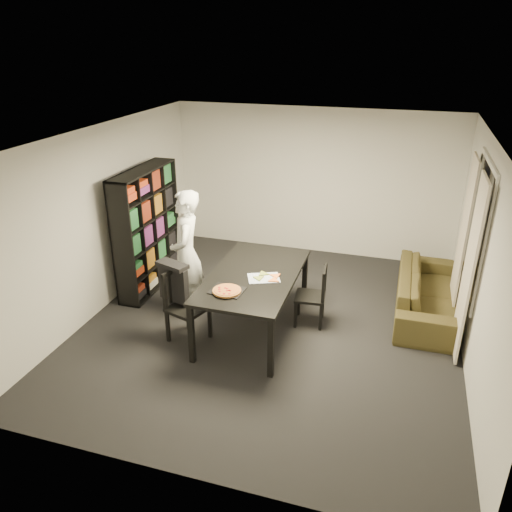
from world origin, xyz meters
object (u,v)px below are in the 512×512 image
(bookshelf, at_px, (147,230))
(pepperoni_pizza, at_px, (227,291))
(dining_table, at_px, (254,279))
(person, at_px, (186,254))
(baking_tray, at_px, (227,290))
(sofa, at_px, (427,293))
(chair_right, at_px, (316,292))
(chair_left, at_px, (182,300))

(bookshelf, distance_m, pepperoni_pizza, 2.24)
(dining_table, distance_m, person, 1.07)
(baking_tray, xyz_separation_m, sofa, (2.42, 1.70, -0.53))
(chair_right, bearing_deg, sofa, 112.46)
(baking_tray, bearing_deg, bookshelf, 143.81)
(chair_right, bearing_deg, dining_table, -68.59)
(person, relative_size, pepperoni_pizza, 5.20)
(chair_right, xyz_separation_m, baking_tray, (-0.95, -0.92, 0.35))
(dining_table, relative_size, chair_right, 2.32)
(bookshelf, bearing_deg, dining_table, -21.44)
(bookshelf, height_order, chair_right, bookshelf)
(person, relative_size, sofa, 0.87)
(chair_left, xyz_separation_m, sofa, (3.08, 1.63, -0.25))
(pepperoni_pizza, bearing_deg, bookshelf, 143.11)
(chair_right, distance_m, sofa, 1.68)
(dining_table, xyz_separation_m, chair_left, (-0.83, -0.46, -0.20))
(dining_table, distance_m, sofa, 2.57)
(chair_left, bearing_deg, dining_table, -42.55)
(baking_tray, height_order, pepperoni_pizza, pepperoni_pizza)
(person, bearing_deg, pepperoni_pizza, 28.82)
(chair_right, bearing_deg, pepperoni_pizza, -49.46)
(chair_left, height_order, baking_tray, chair_left)
(chair_left, height_order, person, person)
(bookshelf, distance_m, chair_right, 2.79)
(pepperoni_pizza, bearing_deg, chair_left, 170.46)
(chair_right, bearing_deg, baking_tray, -51.06)
(dining_table, bearing_deg, pepperoni_pizza, -105.87)
(bookshelf, xyz_separation_m, dining_table, (1.95, -0.77, -0.19))
(dining_table, relative_size, chair_left, 2.04)
(chair_right, xyz_separation_m, person, (-1.81, -0.21, 0.42))
(baking_tray, relative_size, pepperoni_pizza, 1.14)
(chair_right, height_order, sofa, chair_right)
(chair_right, distance_m, baking_tray, 1.37)
(dining_table, xyz_separation_m, sofa, (2.25, 1.17, -0.45))
(bookshelf, relative_size, sofa, 0.90)
(sofa, bearing_deg, chair_left, 117.93)
(person, bearing_deg, bookshelf, -142.79)
(pepperoni_pizza, distance_m, sofa, 3.02)
(bookshelf, height_order, chair_left, bookshelf)
(person, relative_size, baking_tray, 4.55)
(sofa, bearing_deg, dining_table, 117.43)
(pepperoni_pizza, height_order, sofa, pepperoni_pizza)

